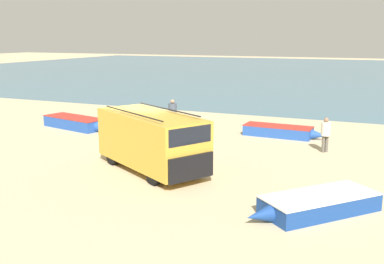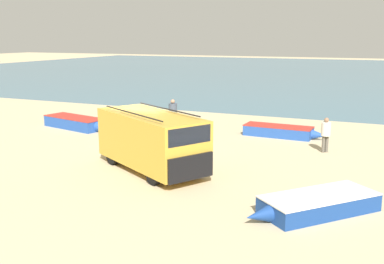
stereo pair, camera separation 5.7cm
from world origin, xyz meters
TOP-DOWN VIEW (x-y plane):
  - ground_plane at (0.00, 0.00)m, footprint 200.00×200.00m
  - sea_water at (0.00, 52.00)m, footprint 120.00×80.00m
  - parked_van at (1.28, -1.78)m, footprint 5.59×4.42m
  - fishing_rowboat_0 at (-6.68, 3.85)m, footprint 4.88×2.28m
  - fishing_rowboat_1 at (4.66, 6.34)m, footprint 4.36×1.42m
  - fishing_rowboat_2 at (7.92, -3.75)m, footprint 3.66×3.91m
  - fisherman_0 at (-1.26, 5.44)m, footprint 0.47×0.47m
  - fisherman_1 at (7.24, 3.83)m, footprint 0.42×0.42m

SIDE VIEW (x-z plane):
  - ground_plane at x=0.00m, z-range 0.00..0.00m
  - sea_water at x=0.00m, z-range 0.00..0.01m
  - fishing_rowboat_2 at x=7.92m, z-range 0.00..0.56m
  - fishing_rowboat_1 at x=4.66m, z-range 0.00..0.57m
  - fishing_rowboat_0 at x=-6.68m, z-range 0.00..0.64m
  - fisherman_1 at x=7.24m, z-range 0.16..1.78m
  - fisherman_0 at x=-1.26m, z-range 0.17..1.95m
  - parked_van at x=1.28m, z-range 0.04..2.44m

